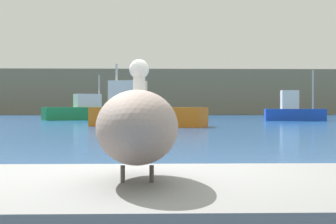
{
  "coord_description": "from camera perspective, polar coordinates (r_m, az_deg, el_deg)",
  "views": [
    {
      "loc": [
        -0.0,
        -4.23,
        1.13
      ],
      "look_at": [
        0.65,
        19.05,
        0.87
      ],
      "focal_mm": 54.24,
      "sensor_mm": 36.0,
      "label": 1
    }
  ],
  "objects": [
    {
      "name": "pelican",
      "position": [
        3.41,
        -3.4,
        -1.57
      ],
      "size": [
        0.55,
        1.47,
        0.86
      ],
      "rotation": [
        0.0,
        0.0,
        1.57
      ],
      "color": "gray",
      "rests_on": "pier_dock"
    },
    {
      "name": "hillside_backdrop",
      "position": [
        76.98,
        -1.61,
        2.14
      ],
      "size": [
        140.0,
        14.31,
        6.32
      ],
      "primitive_type": "cube",
      "color": "#7F755B",
      "rests_on": "ground"
    },
    {
      "name": "fishing_boat_orange",
      "position": [
        28.85,
        -2.74,
        0.03
      ],
      "size": [
        6.82,
        4.08,
        3.59
      ],
      "rotation": [
        0.0,
        0.0,
        2.81
      ],
      "color": "orange",
      "rests_on": "ground"
    },
    {
      "name": "fishing_boat_blue",
      "position": [
        41.57,
        13.92,
        0.18
      ],
      "size": [
        4.83,
        1.85,
        4.03
      ],
      "rotation": [
        0.0,
        0.0,
        -0.11
      ],
      "color": "blue",
      "rests_on": "ground"
    },
    {
      "name": "fishing_boat_green",
      "position": [
        43.37,
        -9.75,
        0.17
      ],
      "size": [
        6.1,
        4.07,
        3.83
      ],
      "rotation": [
        0.0,
        0.0,
        0.45
      ],
      "color": "#1E8C4C",
      "rests_on": "ground"
    }
  ]
}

